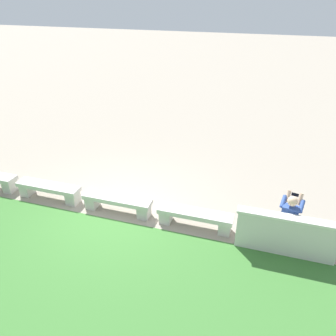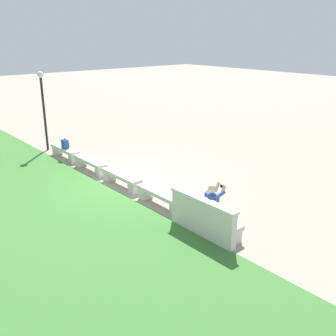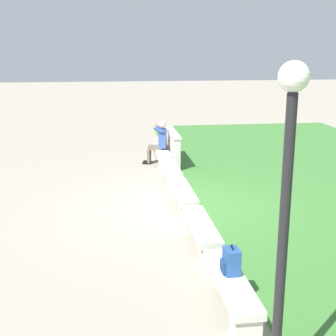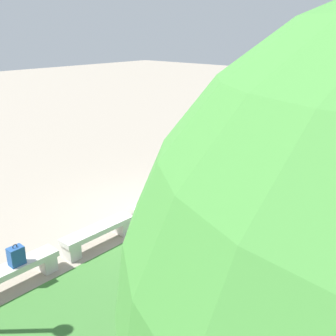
# 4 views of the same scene
# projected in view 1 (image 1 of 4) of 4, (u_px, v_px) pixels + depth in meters

# --- Properties ---
(ground_plane) EXTENTS (80.00, 80.00, 0.00)m
(ground_plane) POSITION_uv_depth(u_px,v_px,m) (118.00, 212.00, 8.60)
(ground_plane) COLOR gray
(bench_main) EXTENTS (1.83, 0.40, 0.45)m
(bench_main) POSITION_uv_depth(u_px,v_px,m) (284.00, 233.00, 7.39)
(bench_main) COLOR beige
(bench_main) RESTS_ON ground
(bench_near) EXTENTS (1.83, 0.40, 0.45)m
(bench_near) POSITION_uv_depth(u_px,v_px,m) (195.00, 217.00, 7.92)
(bench_near) COLOR beige
(bench_near) RESTS_ON ground
(bench_mid) EXTENTS (1.83, 0.40, 0.45)m
(bench_mid) POSITION_uv_depth(u_px,v_px,m) (117.00, 202.00, 8.46)
(bench_mid) COLOR beige
(bench_mid) RESTS_ON ground
(bench_far) EXTENTS (1.83, 0.40, 0.45)m
(bench_far) POSITION_uv_depth(u_px,v_px,m) (49.00, 189.00, 9.00)
(bench_far) COLOR beige
(bench_far) RESTS_ON ground
(backrest_wall_with_plaque) EXTENTS (2.14, 0.24, 1.01)m
(backrest_wall_with_plaque) POSITION_uv_depth(u_px,v_px,m) (286.00, 235.00, 7.00)
(backrest_wall_with_plaque) COLOR beige
(backrest_wall_with_plaque) RESTS_ON ground
(person_photographer) EXTENTS (0.52, 0.77, 1.32)m
(person_photographer) POSITION_uv_depth(u_px,v_px,m) (290.00, 216.00, 7.22)
(person_photographer) COLOR black
(person_photographer) RESTS_ON ground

